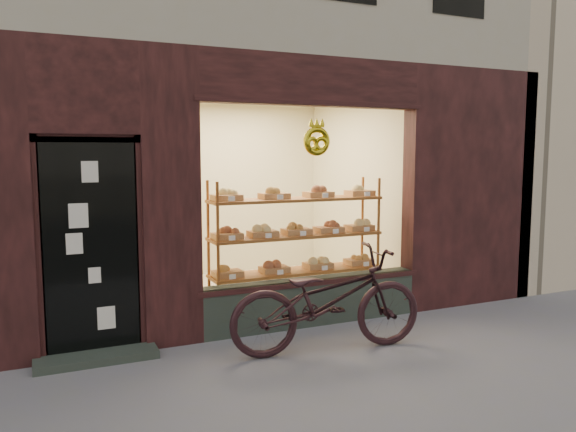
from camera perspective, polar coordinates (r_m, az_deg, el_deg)
name	(u,v)px	position (r m, az deg, el deg)	size (l,w,h in m)	color
ground	(379,403)	(4.86, 9.27, -18.24)	(90.00, 90.00, 0.00)	slate
display_shelf	(297,246)	(6.96, 0.87, -3.09)	(2.20, 0.45, 1.70)	brown
bicycle	(327,300)	(5.77, 4.03, -8.52)	(0.71, 2.03, 1.07)	black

